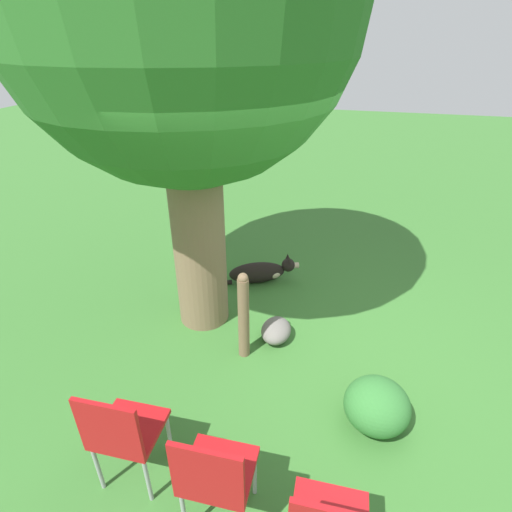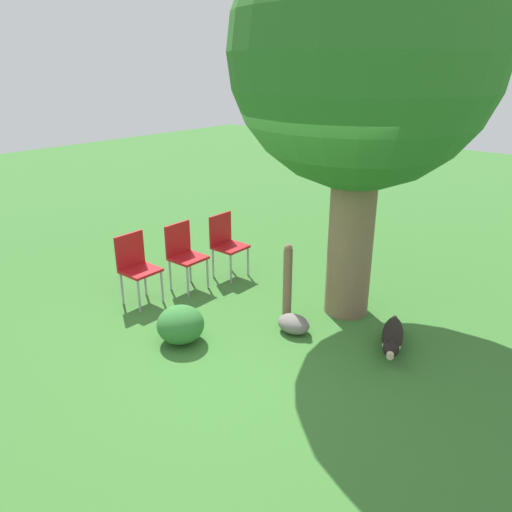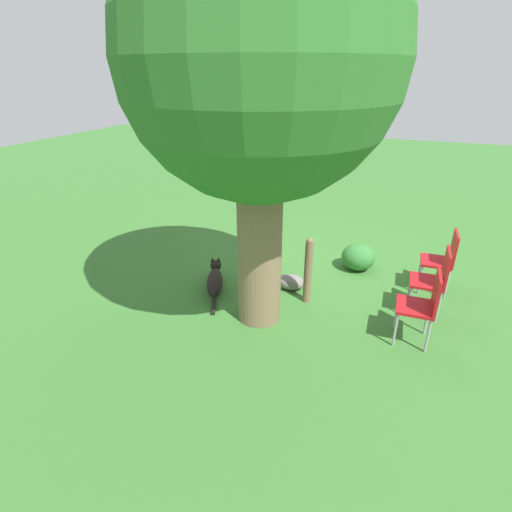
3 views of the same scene
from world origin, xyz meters
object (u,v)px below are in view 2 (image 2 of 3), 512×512
Objects in this scene: fence_post at (287,281)px; red_chair_1 at (184,252)px; oak_tree at (364,57)px; red_chair_2 at (226,241)px; red_chair_0 at (136,264)px; dog at (392,338)px.

fence_post is 1.04× the size of red_chair_1.
fence_post is at bearing -128.32° from oak_tree.
red_chair_1 is 1.00× the size of red_chair_2.
red_chair_2 is at bearing -174.54° from oak_tree.
fence_post is 1.04× the size of red_chair_2.
oak_tree is at bearing 4.14° from red_chair_2.
fence_post is at bearing 28.04° from red_chair_0.
oak_tree is at bearing 34.27° from red_chair_0.
dog is at bearing 6.31° from fence_post.
dog is 1.22× the size of red_chair_1.
red_chair_0 is at bearing -93.62° from dog.
fence_post is 1.65m from red_chair_1.
red_chair_2 is (-1.49, 0.43, 0.06)m from fence_post.
dog is at bearing 6.85° from red_chair_1.
oak_tree reaches higher than red_chair_2.
oak_tree is at bearing -141.38° from dog.
red_chair_2 is at bearing 78.08° from red_chair_0.
dog is 1.43m from fence_post.
red_chair_1 is at bearing -156.96° from oak_tree.
red_chair_0 is 1.00× the size of red_chair_1.
red_chair_2 reaches higher than dog.
red_chair_1 is at bearing -105.44° from dog.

